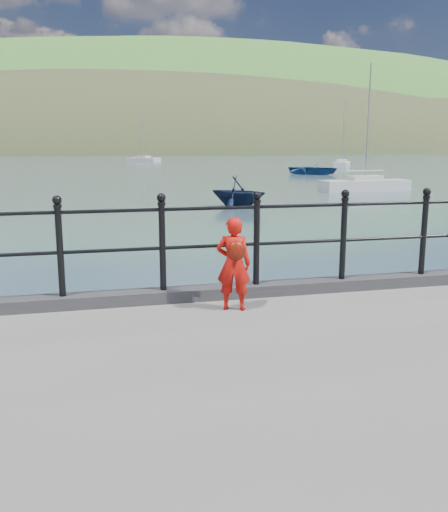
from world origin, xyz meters
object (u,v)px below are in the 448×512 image
object	(u,v)px
sailboat_near	(365,186)
sailboat_deep	(144,159)
launch_blue	(314,169)
sailboat_far	(342,164)
child	(234,263)
launch_navy	(238,192)
railing	(210,234)

from	to	relation	value
sailboat_near	sailboat_deep	world-z (taller)	sailboat_deep
launch_blue	sailboat_far	world-z (taller)	sailboat_far
child	sailboat_far	world-z (taller)	sailboat_far
child	launch_navy	bearing A→B (deg)	-85.17
sailboat_far	sailboat_near	bearing A→B (deg)	-172.97
launch_blue	sailboat_near	xyz separation A→B (m)	(-4.86, -19.91, -0.21)
sailboat_near	sailboat_deep	size ratio (longest dim) A/B	0.82
railing	sailboat_deep	bearing A→B (deg)	85.18
launch_navy	sailboat_deep	bearing A→B (deg)	40.83
child	sailboat_near	distance (m)	30.48
launch_blue	sailboat_deep	bearing A→B (deg)	66.46
railing	child	bearing A→B (deg)	-72.98
launch_navy	sailboat_deep	size ratio (longest dim) A/B	0.28
launch_blue	launch_navy	xyz separation A→B (m)	(-15.27, -26.94, 0.19)
launch_blue	sailboat_deep	xyz separation A→B (m)	(-12.53, 50.71, -0.21)
sailboat_near	launch_blue	bearing A→B (deg)	74.00
launch_blue	sailboat_far	xyz separation A→B (m)	(11.42, 17.26, -0.21)
child	sailboat_far	bearing A→B (deg)	-96.65
railing	sailboat_near	world-z (taller)	sailboat_near
launch_blue	sailboat_near	world-z (taller)	sailboat_near
launch_navy	sailboat_deep	world-z (taller)	sailboat_deep
railing	sailboat_deep	size ratio (longest dim) A/B	1.82
child	sailboat_near	xyz separation A→B (m)	(15.62, 26.15, -1.22)
launch_blue	sailboat_near	size ratio (longest dim) A/B	0.65
launch_blue	sailboat_near	bearing A→B (deg)	-141.13
child	sailboat_far	size ratio (longest dim) A/B	0.12
sailboat_near	launch_navy	bearing A→B (deg)	-148.24
child	sailboat_near	bearing A→B (deg)	-100.77
launch_navy	child	bearing A→B (deg)	-152.41
child	sailboat_far	distance (m)	70.90
launch_blue	sailboat_far	bearing A→B (deg)	19.09
sailboat_far	launch_blue	bearing A→B (deg)	177.18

